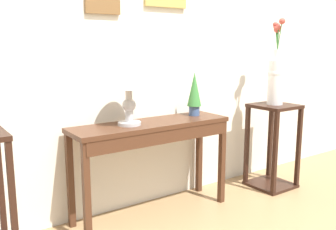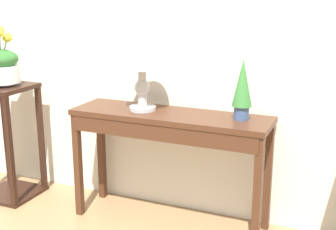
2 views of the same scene
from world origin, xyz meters
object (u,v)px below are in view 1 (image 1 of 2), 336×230
object	(u,v)px
console_table	(153,137)
table_lamp	(129,77)
potted_plant_on_console	(194,92)
pedestal_stand_right	(272,146)
flower_vase_tall_right	(276,75)

from	to	relation	value
console_table	table_lamp	xyz separation A→B (m)	(-0.19, 0.02, 0.47)
potted_plant_on_console	pedestal_stand_right	distance (m)	1.00
pedestal_stand_right	flower_vase_tall_right	distance (m)	0.67
potted_plant_on_console	table_lamp	bearing A→B (deg)	-176.98
potted_plant_on_console	flower_vase_tall_right	bearing A→B (deg)	-12.58
console_table	potted_plant_on_console	xyz separation A→B (m)	(0.45, 0.06, 0.31)
table_lamp	pedestal_stand_right	xyz separation A→B (m)	(1.45, -0.15, -0.71)
pedestal_stand_right	flower_vase_tall_right	xyz separation A→B (m)	(0.00, 0.00, 0.67)
table_lamp	console_table	bearing A→B (deg)	-6.84
table_lamp	potted_plant_on_console	size ratio (longest dim) A/B	1.37
console_table	table_lamp	distance (m)	0.51
table_lamp	flower_vase_tall_right	distance (m)	1.46
console_table	flower_vase_tall_right	size ratio (longest dim) A/B	1.65
console_table	pedestal_stand_right	bearing A→B (deg)	-5.69
table_lamp	flower_vase_tall_right	bearing A→B (deg)	-5.78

